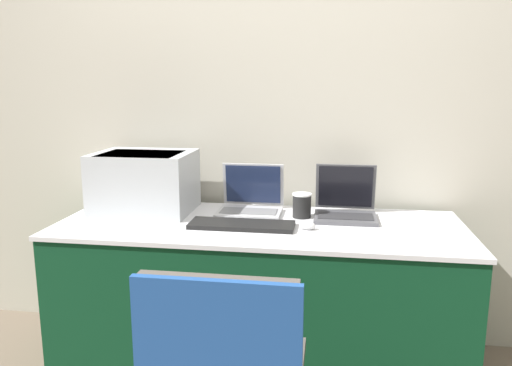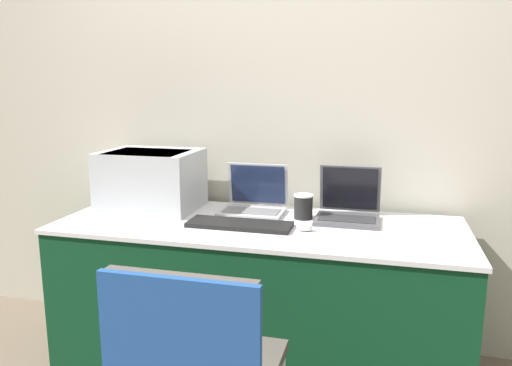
% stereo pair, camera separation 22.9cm
% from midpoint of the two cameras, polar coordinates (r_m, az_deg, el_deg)
% --- Properties ---
extents(wall_back, '(8.00, 0.05, 2.60)m').
position_cam_midpoint_polar(wall_back, '(2.63, 5.18, 9.77)').
color(wall_back, '#B7B2A3').
rests_on(wall_back, ground_plane).
extents(table, '(1.85, 0.70, 0.74)m').
position_cam_midpoint_polar(table, '(2.42, 3.08, -13.08)').
color(table, '#0C381E').
rests_on(table, ground_plane).
extents(printer, '(0.47, 0.37, 0.30)m').
position_cam_midpoint_polar(printer, '(2.55, -9.43, 0.59)').
color(printer, '#B2B7BC').
rests_on(printer, table).
extents(laptop_left, '(0.31, 0.26, 0.23)m').
position_cam_midpoint_polar(laptop_left, '(2.47, 2.42, -2.18)').
color(laptop_left, '#B7B7BC').
rests_on(laptop_left, table).
extents(laptop_right, '(0.29, 0.27, 0.24)m').
position_cam_midpoint_polar(laptop_right, '(2.40, 13.18, -2.84)').
color(laptop_right, '#4C4C51').
rests_on(laptop_right, table).
extents(external_keyboard, '(0.47, 0.16, 0.02)m').
position_cam_midpoint_polar(external_keyboard, '(2.23, 1.04, -4.80)').
color(external_keyboard, black).
rests_on(external_keyboard, table).
extents(coffee_cup, '(0.09, 0.09, 0.12)m').
position_cam_midpoint_polar(coffee_cup, '(2.37, 8.20, -2.71)').
color(coffee_cup, black).
rests_on(coffee_cup, table).
extents(mouse, '(0.07, 0.04, 0.03)m').
position_cam_midpoint_polar(mouse, '(2.19, 8.56, -5.07)').
color(mouse, silver).
rests_on(mouse, table).
extents(chair, '(0.46, 0.46, 0.87)m').
position_cam_midpoint_polar(chair, '(1.57, -2.59, -19.88)').
color(chair, '#4C4742').
rests_on(chair, ground_plane).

